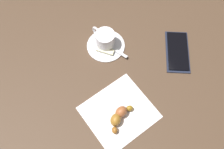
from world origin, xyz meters
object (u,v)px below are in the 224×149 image
napkin (119,112)px  cell_phone (177,51)px  croissant (119,116)px  teaspoon (105,43)px  saucer (106,45)px  espresso_cup (105,39)px  sugar_packet (105,50)px

napkin → cell_phone: (0.12, -0.26, 0.00)m
napkin → croissant: (-0.02, 0.01, 0.02)m
teaspoon → saucer: bearing=-157.6°
espresso_cup → teaspoon: bearing=162.2°
espresso_cup → sugar_packet: 0.04m
teaspoon → sugar_packet: teaspoon is taller
teaspoon → napkin: teaspoon is taller
sugar_packet → cell_phone: bearing=19.1°
croissant → teaspoon: bearing=-11.9°
teaspoon → cell_phone: (-0.11, -0.21, -0.01)m
espresso_cup → sugar_packet: size_ratio=1.51×
saucer → cell_phone: 0.24m
sugar_packet → napkin: 0.21m
sugar_packet → espresso_cup: bearing=111.2°
teaspoon → espresso_cup: bearing=-17.8°
espresso_cup → teaspoon: 0.03m
napkin → cell_phone: cell_phone is taller
croissant → napkin: bearing=-23.7°
espresso_cup → cell_phone: size_ratio=0.51×
espresso_cup → napkin: bearing=168.9°
napkin → espresso_cup: bearing=-11.1°
saucer → espresso_cup: bearing=11.0°
croissant → cell_phone: size_ratio=0.50×
teaspoon → napkin: (-0.23, 0.04, -0.01)m
sugar_packet → cell_phone: (-0.09, -0.22, -0.01)m
saucer → teaspoon: size_ratio=1.05×
sugar_packet → cell_phone: sugar_packet is taller
croissant → cell_phone: bearing=-62.8°
espresso_cup → napkin: size_ratio=0.46×
napkin → teaspoon: bearing=-11.0°
espresso_cup → croissant: espresso_cup is taller
espresso_cup → teaspoon: size_ratio=0.73×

